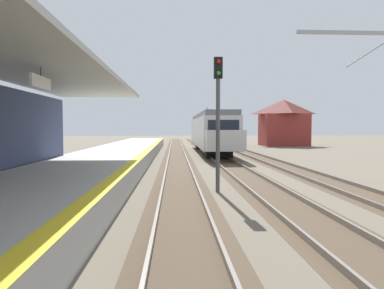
{
  "coord_description": "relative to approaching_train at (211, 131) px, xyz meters",
  "views": [
    {
      "loc": [
        1.67,
        3.8,
        2.51
      ],
      "look_at": [
        2.1,
        12.03,
        2.1
      ],
      "focal_mm": 31.89,
      "sensor_mm": 36.0,
      "label": 1
    }
  ],
  "objects": [
    {
      "name": "station_platform",
      "position": [
        -7.8,
        -21.46,
        -1.73
      ],
      "size": [
        5.0,
        80.0,
        0.91
      ],
      "color": "#A8A8A3",
      "rests_on": "ground"
    },
    {
      "name": "track_pair_nearest_platform",
      "position": [
        -3.4,
        -17.46,
        -2.13
      ],
      "size": [
        2.34,
        120.0,
        0.16
      ],
      "color": "#4C3D2D",
      "rests_on": "ground"
    },
    {
      "name": "track_pair_middle",
      "position": [
        -0.0,
        -17.46,
        -2.13
      ],
      "size": [
        2.34,
        120.0,
        0.16
      ],
      "color": "#4C3D2D",
      "rests_on": "ground"
    },
    {
      "name": "track_pair_far_side",
      "position": [
        3.4,
        -17.46,
        -2.13
      ],
      "size": [
        2.34,
        120.0,
        0.16
      ],
      "color": "#4C3D2D",
      "rests_on": "ground"
    },
    {
      "name": "approaching_train",
      "position": [
        0.0,
        0.0,
        0.0
      ],
      "size": [
        2.93,
        19.6,
        4.76
      ],
      "color": "silver",
      "rests_on": "ground"
    },
    {
      "name": "rail_signal_post",
      "position": [
        -1.95,
        -20.55,
        1.02
      ],
      "size": [
        0.32,
        0.34,
        5.2
      ],
      "color": "#4C4C4C",
      "rests_on": "ground"
    },
    {
      "name": "distant_trackside_house",
      "position": [
        11.55,
        13.06,
        1.16
      ],
      "size": [
        6.6,
        5.28,
        6.4
      ],
      "color": "maroon",
      "rests_on": "ground"
    }
  ]
}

